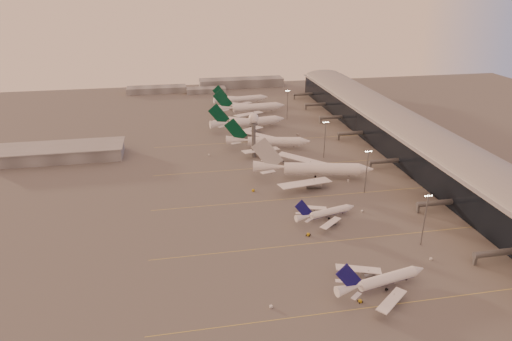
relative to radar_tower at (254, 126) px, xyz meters
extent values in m
plane|color=#525050|center=(-5.00, -120.00, -20.95)|extent=(700.00, 700.00, 0.00)
cube|color=#E1CB4F|center=(25.00, -155.00, -20.94)|extent=(180.00, 0.25, 0.02)
cube|color=#E1CB4F|center=(25.00, -110.00, -20.94)|extent=(180.00, 0.25, 0.02)
cube|color=#E1CB4F|center=(25.00, -65.00, -20.94)|extent=(180.00, 0.25, 0.02)
cube|color=#E1CB4F|center=(25.00, -20.00, -20.94)|extent=(180.00, 0.25, 0.02)
cube|color=#E1CB4F|center=(25.00, 30.00, -20.94)|extent=(180.00, 0.25, 0.02)
cube|color=black|center=(103.00, -10.00, -11.95)|extent=(36.00, 360.00, 18.00)
cylinder|color=gray|center=(103.00, -10.00, -2.95)|extent=(10.08, 360.00, 10.08)
cube|color=gray|center=(103.00, -10.00, -2.75)|extent=(40.00, 362.00, 0.80)
cylinder|color=slate|center=(77.00, -138.00, -16.45)|extent=(22.00, 2.80, 2.80)
cube|color=slate|center=(67.00, -138.00, -18.75)|extent=(1.20, 1.20, 4.40)
cylinder|color=slate|center=(77.00, -92.00, -16.45)|extent=(22.00, 2.80, 2.80)
cube|color=slate|center=(67.00, -92.00, -18.75)|extent=(1.20, 1.20, 4.40)
cylinder|color=slate|center=(77.00, -34.00, -16.45)|extent=(22.00, 2.80, 2.80)
cube|color=slate|center=(67.00, -34.00, -18.75)|extent=(1.20, 1.20, 4.40)
cylinder|color=slate|center=(77.00, 22.00, -16.45)|extent=(22.00, 2.80, 2.80)
cube|color=slate|center=(67.00, 22.00, -18.75)|extent=(1.20, 1.20, 4.40)
cylinder|color=slate|center=(77.00, 64.00, -16.45)|extent=(22.00, 2.80, 2.80)
cube|color=slate|center=(67.00, 64.00, -18.75)|extent=(1.20, 1.20, 4.40)
cylinder|color=slate|center=(77.00, 106.00, -16.45)|extent=(22.00, 2.80, 2.80)
cube|color=slate|center=(67.00, 106.00, -18.75)|extent=(1.20, 1.20, 4.40)
cylinder|color=slate|center=(77.00, 146.00, -16.45)|extent=(22.00, 2.80, 2.80)
cube|color=slate|center=(67.00, 146.00, -18.75)|extent=(1.20, 1.20, 4.40)
cube|color=slate|center=(-125.00, 20.00, -16.95)|extent=(80.00, 25.00, 8.00)
cube|color=gray|center=(-125.00, 20.00, -12.75)|extent=(82.00, 27.00, 0.60)
cylinder|color=slate|center=(0.00, 0.00, -9.95)|extent=(2.60, 2.60, 22.00)
cylinder|color=slate|center=(0.00, 0.00, 1.55)|extent=(5.20, 5.20, 1.20)
sphere|color=white|center=(0.00, 0.00, 5.45)|extent=(6.40, 6.40, 6.40)
cylinder|color=slate|center=(0.00, 0.00, 9.15)|extent=(0.16, 0.16, 2.00)
cylinder|color=slate|center=(53.00, -120.00, -8.45)|extent=(0.56, 0.56, 25.00)
cube|color=slate|center=(53.00, -120.00, 3.55)|extent=(3.60, 0.25, 0.25)
sphere|color=#FFEABF|center=(51.50, -120.00, 3.15)|extent=(0.56, 0.56, 0.56)
sphere|color=#FFEABF|center=(52.50, -120.00, 3.15)|extent=(0.56, 0.56, 0.56)
sphere|color=#FFEABF|center=(53.50, -120.00, 3.15)|extent=(0.56, 0.56, 0.56)
sphere|color=#FFEABF|center=(54.50, -120.00, 3.15)|extent=(0.56, 0.56, 0.56)
cylinder|color=slate|center=(50.00, -65.00, -8.45)|extent=(0.56, 0.56, 25.00)
cube|color=slate|center=(50.00, -65.00, 3.55)|extent=(3.60, 0.25, 0.25)
sphere|color=#FFEABF|center=(48.50, -65.00, 3.15)|extent=(0.56, 0.56, 0.56)
sphere|color=#FFEABF|center=(49.50, -65.00, 3.15)|extent=(0.56, 0.56, 0.56)
sphere|color=#FFEABF|center=(50.50, -65.00, 3.15)|extent=(0.56, 0.56, 0.56)
sphere|color=#FFEABF|center=(51.50, -65.00, 3.15)|extent=(0.56, 0.56, 0.56)
cylinder|color=slate|center=(45.00, -10.00, -8.45)|extent=(0.56, 0.56, 25.00)
cube|color=slate|center=(45.00, -10.00, 3.55)|extent=(3.60, 0.25, 0.25)
sphere|color=#FFEABF|center=(43.50, -10.00, 3.15)|extent=(0.56, 0.56, 0.56)
sphere|color=#FFEABF|center=(44.50, -10.00, 3.15)|extent=(0.56, 0.56, 0.56)
sphere|color=#FFEABF|center=(45.50, -10.00, 3.15)|extent=(0.56, 0.56, 0.56)
sphere|color=#FFEABF|center=(46.50, -10.00, 3.15)|extent=(0.56, 0.56, 0.56)
cylinder|color=slate|center=(43.00, 80.00, -8.45)|extent=(0.56, 0.56, 25.00)
cube|color=slate|center=(43.00, 80.00, 3.55)|extent=(3.60, 0.25, 0.25)
sphere|color=#FFEABF|center=(41.50, 80.00, 3.15)|extent=(0.56, 0.56, 0.56)
sphere|color=#FFEABF|center=(42.50, 80.00, 3.15)|extent=(0.56, 0.56, 0.56)
sphere|color=#FFEABF|center=(43.50, 80.00, 3.15)|extent=(0.56, 0.56, 0.56)
sphere|color=#FFEABF|center=(44.50, 80.00, 3.15)|extent=(0.56, 0.56, 0.56)
cube|color=slate|center=(-65.00, 200.00, -17.95)|extent=(60.00, 18.00, 6.00)
cube|color=slate|center=(25.00, 210.00, -16.45)|extent=(90.00, 20.00, 9.00)
cube|color=slate|center=(-15.00, 190.00, -18.45)|extent=(40.00, 15.00, 5.00)
cylinder|color=white|center=(24.84, -145.21, -17.55)|extent=(24.77, 9.16, 4.16)
cylinder|color=navy|center=(24.84, -145.21, -18.49)|extent=(24.05, 7.92, 3.00)
cone|color=white|center=(39.11, -142.17, -17.55)|extent=(5.49, 5.06, 4.16)
cone|color=white|center=(7.87, -148.82, -17.03)|extent=(10.89, 6.20, 4.16)
cube|color=white|center=(21.10, -156.47, -18.28)|extent=(16.18, 14.51, 1.31)
cylinder|color=gray|center=(23.51, -153.49, -20.18)|extent=(5.19, 3.63, 2.71)
cube|color=gray|center=(23.51, -153.49, -19.01)|extent=(0.38, 0.34, 1.66)
cube|color=white|center=(16.84, -136.44, -18.28)|extent=(18.13, 8.81, 1.31)
cylinder|color=gray|center=(20.25, -138.19, -20.18)|extent=(5.19, 3.63, 2.71)
cube|color=gray|center=(20.25, -138.19, -19.01)|extent=(0.38, 0.34, 1.66)
cube|color=navy|center=(7.37, -148.93, -11.89)|extent=(11.25, 2.75, 12.40)
cube|color=white|center=(8.89, -153.44, -16.93)|extent=(4.82, 4.31, 0.27)
cube|color=white|center=(6.92, -144.19, -16.93)|extent=(5.02, 2.86, 0.27)
cylinder|color=black|center=(33.92, -143.28, -20.40)|extent=(0.55, 0.55, 1.10)
cylinder|color=black|center=(22.41, -143.26, -20.35)|extent=(1.29, 0.79, 1.20)
cylinder|color=black|center=(23.41, -147.98, -20.35)|extent=(1.29, 0.79, 1.20)
cylinder|color=white|center=(21.53, -88.88, -18.09)|extent=(20.83, 8.38, 3.51)
cylinder|color=navy|center=(21.53, -88.88, -18.88)|extent=(20.19, 7.33, 2.52)
cone|color=white|center=(33.45, -85.91, -18.09)|extent=(4.71, 4.36, 3.51)
cone|color=white|center=(7.35, -92.41, -17.65)|extent=(9.23, 5.49, 3.51)
cube|color=white|center=(18.71, -98.48, -18.70)|extent=(13.38, 12.53, 1.10)
cylinder|color=gray|center=(20.65, -95.89, -20.30)|extent=(4.42, 3.17, 2.28)
cube|color=gray|center=(20.65, -95.89, -19.32)|extent=(0.32, 0.29, 1.40)
cube|color=white|center=(14.54, -81.73, -18.70)|extent=(15.29, 6.95, 1.10)
cylinder|color=gray|center=(17.46, -83.11, -20.30)|extent=(4.42, 3.17, 2.28)
cube|color=gray|center=(17.46, -83.11, -19.32)|extent=(0.32, 0.29, 1.40)
cube|color=navy|center=(6.93, -92.52, -13.32)|extent=(9.41, 2.64, 10.45)
cube|color=white|center=(8.34, -96.28, -17.56)|extent=(4.01, 3.71, 0.23)
cube|color=white|center=(6.41, -88.54, -17.56)|extent=(4.21, 2.29, 0.23)
cylinder|color=black|center=(29.12, -86.99, -20.49)|extent=(0.46, 0.46, 0.92)
cylinder|color=black|center=(19.43, -87.31, -20.44)|extent=(1.10, 0.69, 1.01)
cylinder|color=black|center=(20.41, -91.25, -20.44)|extent=(1.10, 0.69, 1.01)
cylinder|color=white|center=(32.56, -41.96, -16.25)|extent=(43.83, 16.18, 6.78)
cylinder|color=white|center=(32.56, -41.96, -17.77)|extent=(42.56, 14.14, 4.88)
cone|color=white|center=(57.82, -47.67, -16.25)|extent=(9.69, 8.47, 6.78)
cone|color=white|center=(2.51, -35.17, -15.40)|extent=(19.25, 10.63, 6.78)
cube|color=white|center=(18.25, -57.23, -17.43)|extent=(31.95, 15.17, 2.01)
cylinder|color=gray|center=(24.31, -54.23, -20.18)|extent=(9.17, 6.15, 4.41)
cube|color=gray|center=(24.31, -54.23, -18.62)|extent=(0.38, 0.34, 2.71)
cube|color=white|center=(26.21, -22.02, -17.43)|extent=(28.31, 25.80, 2.01)
cylinder|color=gray|center=(30.39, -27.34, -20.18)|extent=(9.17, 6.15, 4.41)
cube|color=gray|center=(30.39, -27.34, -18.62)|extent=(0.38, 0.34, 2.71)
cube|color=#B6B9BF|center=(1.63, -34.97, -7.39)|extent=(18.42, 4.52, 20.13)
cube|color=white|center=(0.31, -43.29, -15.23)|extent=(8.90, 4.99, 0.27)
cube|color=white|center=(4.01, -26.90, -15.23)|extent=(8.52, 7.71, 0.27)
cylinder|color=black|center=(48.64, -45.60, -20.40)|extent=(0.55, 0.55, 1.09)
cylinder|color=black|center=(29.67, -38.84, -20.35)|extent=(1.29, 0.80, 1.20)
cylinder|color=black|center=(28.61, -43.54, -20.35)|extent=(1.29, 0.80, 1.20)
cylinder|color=white|center=(16.61, 13.21, -16.86)|extent=(36.30, 13.04, 5.79)
cylinder|color=white|center=(16.61, 13.21, -18.16)|extent=(35.26, 11.30, 4.17)
cone|color=white|center=(37.56, 8.81, -16.86)|extent=(7.98, 7.09, 5.79)
cone|color=white|center=(-8.31, 18.45, -16.14)|extent=(15.91, 8.75, 5.79)
cube|color=white|center=(4.86, 0.26, -17.87)|extent=(26.70, 13.04, 1.71)
cylinder|color=gray|center=(9.89, 2.85, -20.25)|extent=(7.57, 5.11, 3.76)
cube|color=gray|center=(9.89, 2.85, -18.88)|extent=(0.34, 0.31, 2.31)
cube|color=white|center=(11.06, 29.80, -17.87)|extent=(23.86, 21.33, 1.71)
cylinder|color=gray|center=(14.62, 25.40, -20.25)|extent=(7.57, 5.11, 3.76)
cube|color=gray|center=(14.62, 25.40, -18.88)|extent=(0.34, 0.31, 2.31)
cube|color=#033722|center=(-9.04, 18.60, -9.23)|extent=(15.65, 3.61, 17.12)
cube|color=white|center=(-9.98, 11.70, -15.99)|extent=(7.37, 4.22, 0.25)
cube|color=white|center=(-7.13, 25.29, -15.99)|extent=(7.08, 6.32, 0.25)
cylinder|color=black|center=(29.95, 10.41, -20.45)|extent=(0.50, 0.50, 1.00)
cylinder|color=black|center=(14.23, 15.96, -20.40)|extent=(1.18, 0.71, 1.10)
cylinder|color=black|center=(13.33, 11.66, -20.40)|extent=(1.18, 0.71, 1.10)
cylinder|color=white|center=(10.73, 61.19, -16.67)|extent=(37.99, 11.51, 6.05)
cylinder|color=white|center=(10.73, 61.19, -18.03)|extent=(37.00, 9.72, 4.36)
cone|color=white|center=(32.87, 64.48, -16.67)|extent=(8.07, 7.05, 6.05)
cone|color=white|center=(-15.60, 57.27, -15.92)|extent=(16.45, 8.30, 6.05)
cube|color=white|center=(3.92, 44.22, -17.73)|extent=(25.65, 21.26, 1.79)
cylinder|color=gray|center=(7.91, 48.59, -20.22)|extent=(7.76, 4.96, 3.93)
cube|color=gray|center=(7.91, 48.59, -18.79)|extent=(0.35, 0.30, 2.42)
cube|color=white|center=(-0.73, 75.43, -17.73)|extent=(27.78, 15.05, 1.79)
cylinder|color=gray|center=(4.36, 72.42, -20.22)|extent=(7.76, 4.96, 3.93)
cube|color=gray|center=(4.36, 72.42, -18.79)|extent=(0.35, 0.30, 2.42)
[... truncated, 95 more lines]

